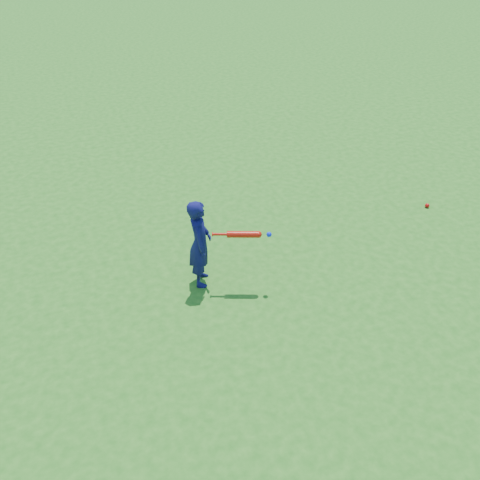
# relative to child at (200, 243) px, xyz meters

# --- Properties ---
(ground) EXTENTS (80.00, 80.00, 0.00)m
(ground) POSITION_rel_child_xyz_m (0.46, -0.13, -0.60)
(ground) COLOR #206618
(ground) RESTS_ON ground
(child) EXTENTS (0.41, 0.50, 1.19)m
(child) POSITION_rel_child_xyz_m (0.00, 0.00, 0.00)
(child) COLOR #10104D
(child) RESTS_ON ground
(ground_ball_red) EXTENTS (0.07, 0.07, 0.07)m
(ground_ball_red) POSITION_rel_child_xyz_m (3.92, 0.50, -0.56)
(ground_ball_red) COLOR #C40909
(ground_ball_red) RESTS_ON ground
(bat_swing) EXTENTS (0.69, 0.31, 0.08)m
(bat_swing) POSITION_rel_child_xyz_m (0.51, -0.25, 0.17)
(bat_swing) COLOR red
(bat_swing) RESTS_ON ground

